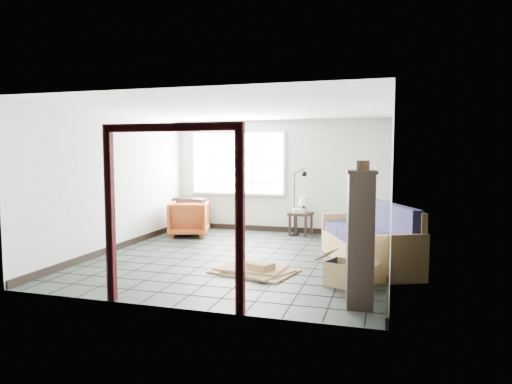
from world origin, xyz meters
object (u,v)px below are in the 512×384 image
(armchair, at_px, (189,217))
(tall_shelf, at_px, (360,238))
(futon_sofa, at_px, (372,242))
(side_table, at_px, (301,217))

(armchair, relative_size, tall_shelf, 0.52)
(tall_shelf, bearing_deg, futon_sofa, 80.84)
(tall_shelf, bearing_deg, side_table, 101.97)
(armchair, distance_m, side_table, 2.50)
(futon_sofa, height_order, side_table, futon_sofa)
(tall_shelf, bearing_deg, armchair, 129.42)
(side_table, relative_size, tall_shelf, 0.33)
(futon_sofa, height_order, tall_shelf, tall_shelf)
(futon_sofa, relative_size, tall_shelf, 1.51)
(futon_sofa, xyz_separation_m, tall_shelf, (-0.07, -2.16, 0.46))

